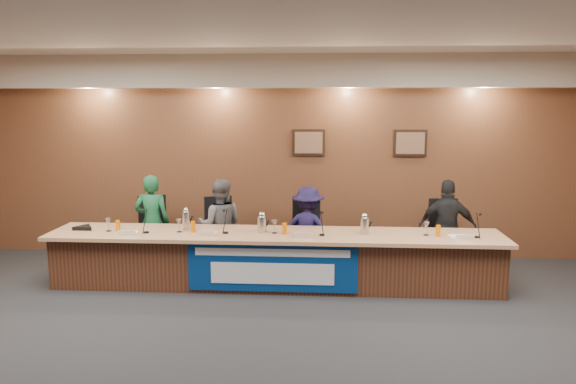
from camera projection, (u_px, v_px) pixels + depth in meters
name	position (u px, v px, depth m)	size (l,w,h in m)	color
floor	(253.00, 367.00, 5.35)	(10.00, 10.00, 0.00)	black
ceiling	(249.00, 19.00, 4.83)	(10.00, 8.00, 0.04)	silver
wall_back	(284.00, 158.00, 9.03)	(10.00, 0.04, 3.20)	brown
soffit	(282.00, 71.00, 8.57)	(10.00, 0.50, 0.50)	beige
dais_body	(275.00, 261.00, 7.65)	(6.00, 0.80, 0.70)	#4B2718
dais_top	(275.00, 235.00, 7.54)	(6.10, 0.95, 0.05)	tan
banner	(272.00, 267.00, 7.24)	(2.20, 0.02, 0.65)	navy
banner_text_upper	(272.00, 253.00, 7.20)	(2.00, 0.01, 0.10)	silver
banner_text_lower	(272.00, 274.00, 7.24)	(1.60, 0.01, 0.28)	silver
wall_photo_left	(309.00, 143.00, 8.93)	(0.52, 0.04, 0.42)	black
wall_photo_right	(410.00, 143.00, 8.83)	(0.52, 0.04, 0.42)	black
panelist_a	(152.00, 222.00, 8.34)	(0.52, 0.34, 1.44)	#15502F
panelist_b	(220.00, 225.00, 8.28)	(0.67, 0.52, 1.38)	#55555B
panelist_c	(308.00, 230.00, 8.20)	(0.83, 0.47, 1.28)	#150F36
panelist_d	(447.00, 228.00, 8.06)	(0.82, 0.34, 1.40)	black
office_chair_a	(155.00, 236.00, 8.48)	(0.48, 0.48, 0.08)	black
office_chair_b	(222.00, 237.00, 8.41)	(0.48, 0.48, 0.08)	black
office_chair_c	(308.00, 239.00, 8.33)	(0.48, 0.48, 0.08)	black
office_chair_d	(445.00, 241.00, 8.19)	(0.48, 0.48, 0.08)	black
nameplate_a	(127.00, 232.00, 7.39)	(0.24, 0.06, 0.09)	white
microphone_a	(146.00, 232.00, 7.53)	(0.07, 0.07, 0.02)	black
juice_glass_a	(118.00, 226.00, 7.64)	(0.06, 0.06, 0.15)	#EB6900
water_glass_a	(108.00, 225.00, 7.62)	(0.08, 0.08, 0.18)	silver
nameplate_b	(206.00, 233.00, 7.36)	(0.24, 0.06, 0.09)	white
microphone_b	(226.00, 233.00, 7.52)	(0.07, 0.07, 0.02)	black
juice_glass_b	(193.00, 227.00, 7.57)	(0.06, 0.06, 0.15)	#EB6900
water_glass_b	(179.00, 226.00, 7.57)	(0.08, 0.08, 0.18)	silver
nameplate_c	(303.00, 235.00, 7.25)	(0.24, 0.06, 0.09)	white
microphone_c	(322.00, 235.00, 7.39)	(0.07, 0.07, 0.02)	black
juice_glass_c	(285.00, 229.00, 7.46)	(0.06, 0.06, 0.15)	#EB6900
water_glass_c	(275.00, 227.00, 7.50)	(0.08, 0.08, 0.18)	silver
nameplate_d	(465.00, 237.00, 7.14)	(0.24, 0.06, 0.09)	white
microphone_d	(477.00, 237.00, 7.27)	(0.07, 0.07, 0.02)	black
juice_glass_d	(438.00, 231.00, 7.34)	(0.06, 0.06, 0.15)	#EB6900
water_glass_d	(426.00, 229.00, 7.38)	(0.08, 0.08, 0.18)	silver
carafe_left	(186.00, 221.00, 7.70)	(0.11, 0.11, 0.25)	silver
carafe_mid	(262.00, 225.00, 7.54)	(0.13, 0.13, 0.22)	silver
carafe_right	(365.00, 226.00, 7.46)	(0.12, 0.12, 0.22)	silver
speakerphone	(84.00, 228.00, 7.74)	(0.32, 0.32, 0.05)	black
paper_stack	(460.00, 237.00, 7.29)	(0.22, 0.30, 0.01)	white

